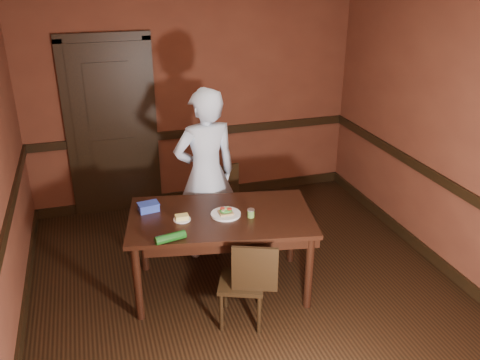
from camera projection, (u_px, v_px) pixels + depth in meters
floor at (251, 298)px, 4.71m from camera, size 4.00×4.50×0.01m
wall_back at (194, 97)px, 6.14m from camera, size 4.00×0.02×2.70m
wall_front at (416, 347)px, 2.20m from camera, size 4.00×0.02×2.70m
wall_right at (457, 139)px, 4.71m from camera, size 0.02×4.50×2.70m
dado_back at (195, 133)px, 6.30m from camera, size 4.00×0.03×0.10m
dado_left at (2, 247)px, 3.81m from camera, size 0.03×4.50×0.10m
dado_right at (448, 184)px, 4.88m from camera, size 0.03×4.50×0.10m
baseboard_back at (198, 194)px, 6.64m from camera, size 4.00×0.03×0.12m
baseboard_left at (21, 336)px, 4.15m from camera, size 0.03×4.50×0.12m
baseboard_right at (434, 258)px, 5.22m from camera, size 0.03×4.50×0.12m
door at (112, 126)px, 5.94m from camera, size 1.05×0.07×2.20m
dining_table at (221, 252)px, 4.72m from camera, size 1.79×1.22×0.77m
chair_far at (222, 211)px, 5.38m from camera, size 0.50×0.50×0.87m
chair_near at (242, 280)px, 4.28m from camera, size 0.49×0.49×0.80m
person at (206, 175)px, 5.10m from camera, size 0.70×0.51×1.79m
sandwich_plate at (226, 213)px, 4.56m from camera, size 0.27×0.27×0.07m
sauce_jar at (251, 213)px, 4.52m from camera, size 0.07×0.07×0.08m
cheese_saucer at (182, 218)px, 4.47m from camera, size 0.15×0.15×0.05m
food_tub at (149, 207)px, 4.63m from camera, size 0.20×0.15×0.08m
wrapped_veg at (170, 237)px, 4.13m from camera, size 0.27×0.12×0.07m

